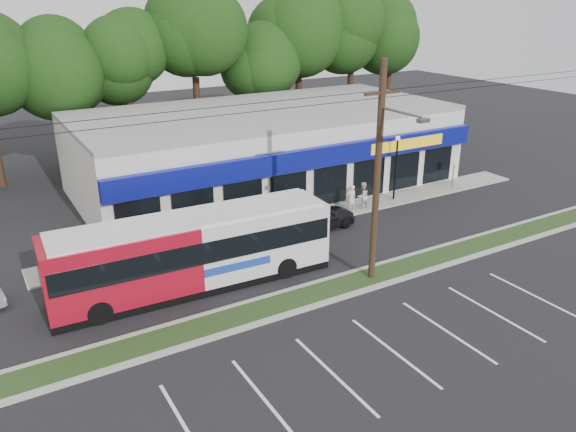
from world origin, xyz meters
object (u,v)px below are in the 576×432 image
at_px(utility_pole, 376,168).
at_px(car_dark, 317,217).
at_px(pedestrian_a, 351,199).
at_px(pedestrian_b, 363,196).
at_px(sign_post, 454,167).
at_px(lamp_post, 396,161).
at_px(metrobus, 193,250).

relative_size(utility_pole, car_dark, 10.94).
bearing_deg(pedestrian_a, pedestrian_b, -175.40).
height_order(sign_post, pedestrian_b, sign_post).
height_order(lamp_post, car_dark, lamp_post).
distance_m(pedestrian_a, pedestrian_b, 0.86).
xyz_separation_m(metrobus, car_dark, (8.40, 2.76, -1.03)).
bearing_deg(sign_post, metrobus, -168.66).
distance_m(lamp_post, pedestrian_a, 4.07).
bearing_deg(car_dark, utility_pole, 164.41).
bearing_deg(metrobus, car_dark, 20.45).
xyz_separation_m(car_dark, pedestrian_b, (4.14, 1.24, 0.11)).
bearing_deg(metrobus, pedestrian_a, 21.18).
distance_m(utility_pole, car_dark, 7.94).
distance_m(lamp_post, car_dark, 7.34).
height_order(sign_post, car_dark, sign_post).
xyz_separation_m(utility_pole, car_dark, (1.25, 6.33, -4.64)).
bearing_deg(car_dark, metrobus, 103.71).
bearing_deg(utility_pole, pedestrian_b, 54.57).
distance_m(sign_post, car_dark, 12.02).
height_order(metrobus, pedestrian_a, metrobus).
xyz_separation_m(utility_pole, pedestrian_b, (5.39, 7.57, -4.53)).
xyz_separation_m(lamp_post, car_dark, (-6.92, -1.54, -1.89)).
bearing_deg(sign_post, pedestrian_b, -179.45).
distance_m(metrobus, pedestrian_b, 13.20).
relative_size(pedestrian_a, pedestrian_b, 0.99).
relative_size(sign_post, pedestrian_b, 1.26).
height_order(utility_pole, pedestrian_a, utility_pole).
bearing_deg(lamp_post, pedestrian_a, -175.29).
xyz_separation_m(lamp_post, pedestrian_b, (-2.78, -0.30, -1.79)).
height_order(utility_pole, car_dark, utility_pole).
distance_m(car_dark, pedestrian_b, 4.33).
distance_m(lamp_post, metrobus, 15.94).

